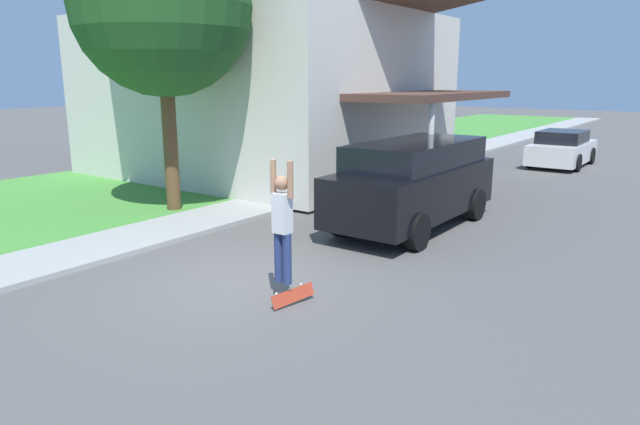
% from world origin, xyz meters
% --- Properties ---
extents(ground_plane, '(120.00, 120.00, 0.00)m').
position_xyz_m(ground_plane, '(0.00, 0.00, 0.00)').
color(ground_plane, '#54514F').
extents(lawn, '(10.00, 80.00, 0.08)m').
position_xyz_m(lawn, '(-8.00, 6.00, 0.04)').
color(lawn, '#478E38').
rests_on(lawn, ground_plane).
extents(sidewalk, '(1.80, 80.00, 0.10)m').
position_xyz_m(sidewalk, '(-3.60, 6.00, 0.05)').
color(sidewalk, '#9E9E99').
rests_on(sidewalk, ground_plane).
extents(house, '(13.46, 9.79, 7.75)m').
position_xyz_m(house, '(-7.24, 9.02, 4.08)').
color(house, beige).
rests_on(house, lawn).
extents(lawn_tree_near, '(4.32, 4.32, 7.14)m').
position_xyz_m(lawn_tree_near, '(-4.99, 2.78, 5.05)').
color(lawn_tree_near, brown).
rests_on(lawn_tree_near, lawn).
extents(suv_parked, '(2.07, 5.06, 1.99)m').
position_xyz_m(suv_parked, '(0.72, 5.01, 1.08)').
color(suv_parked, black).
rests_on(suv_parked, ground_plane).
extents(car_down_street, '(1.91, 4.06, 1.39)m').
position_xyz_m(car_down_street, '(1.10, 17.01, 0.66)').
color(car_down_street, silver).
rests_on(car_down_street, ground_plane).
extents(skateboarder, '(0.41, 0.22, 1.87)m').
position_xyz_m(skateboarder, '(1.27, -0.35, 1.32)').
color(skateboarder, navy).
rests_on(skateboarder, ground_plane).
extents(skateboard, '(0.27, 0.77, 0.27)m').
position_xyz_m(skateboard, '(1.38, -0.27, 0.15)').
color(skateboard, '#B73D23').
rests_on(skateboard, ground_plane).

